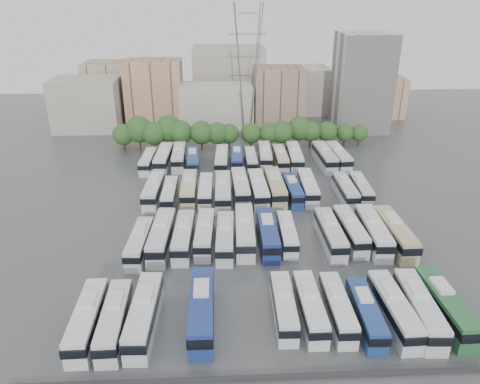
{
  "coord_description": "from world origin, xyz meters",
  "views": [
    {
      "loc": [
        -5.84,
        -69.33,
        37.67
      ],
      "look_at": [
        -1.98,
        8.38,
        3.0
      ],
      "focal_mm": 35.0,
      "sensor_mm": 36.0,
      "label": 1
    }
  ],
  "objects_px": {
    "bus_r3_s3": "(193,160)",
    "bus_r3_s9": "(281,158)",
    "apartment_tower": "(362,83)",
    "bus_r2_s3": "(189,189)",
    "bus_r1_s11": "(350,230)",
    "bus_r2_s5": "(223,191)",
    "bus_r2_s4": "(206,191)",
    "bus_r3_s5": "(222,160)",
    "bus_r2_s13": "(361,188)",
    "bus_r3_s12": "(325,157)",
    "bus_r3_s13": "(338,156)",
    "bus_r1_s7": "(268,234)",
    "bus_r3_s1": "(164,158)",
    "bus_r0_s12": "(419,308)",
    "bus_r1_s12": "(373,231)",
    "bus_r0_s4": "(202,309)",
    "bus_r3_s6": "(237,158)",
    "bus_r2_s2": "(170,194)",
    "bus_r0_s10": "(366,313)",
    "bus_r2_s1": "(154,190)",
    "bus_r0_s1": "(114,320)",
    "bus_r2_s7": "(258,189)",
    "bus_r3_s10": "(295,157)",
    "electricity_pylon": "(248,67)",
    "bus_r2_s12": "(345,190)",
    "bus_r1_s1": "(140,243)",
    "bus_r0_s8": "(310,307)",
    "bus_r2_s10": "(308,187)",
    "bus_r3_s8": "(265,155)",
    "bus_r1_s2": "(161,236)",
    "bus_r2_s9": "(293,190)",
    "bus_r3_s2": "(179,157)",
    "bus_r1_s6": "(245,231)",
    "bus_r2_s6": "(240,187)",
    "bus_r0_s7": "(284,306)",
    "bus_r1_s5": "(225,237)",
    "bus_r1_s8": "(287,233)",
    "bus_r0_s0": "(87,319)"
  },
  "relations": [
    {
      "from": "bus_r0_s4",
      "to": "bus_r3_s6",
      "type": "bearing_deg",
      "value": 82.96
    },
    {
      "from": "bus_r1_s7",
      "to": "bus_r3_s8",
      "type": "relative_size",
      "value": 1.01
    },
    {
      "from": "bus_r2_s9",
      "to": "bus_r2_s10",
      "type": "relative_size",
      "value": 0.92
    },
    {
      "from": "bus_r0_s8",
      "to": "bus_r2_s10",
      "type": "relative_size",
      "value": 0.93
    },
    {
      "from": "bus_r0_s12",
      "to": "bus_r1_s12",
      "type": "xyz_separation_m",
      "value": [
        0.32,
        19.03,
        0.1
      ]
    },
    {
      "from": "bus_r0_s0",
      "to": "bus_r2_s4",
      "type": "distance_m",
      "value": 39.14
    },
    {
      "from": "apartment_tower",
      "to": "bus_r2_s1",
      "type": "relative_size",
      "value": 2.04
    },
    {
      "from": "electricity_pylon",
      "to": "bus_r2_s12",
      "type": "height_order",
      "value": "electricity_pylon"
    },
    {
      "from": "bus_r2_s3",
      "to": "bus_r2_s4",
      "type": "height_order",
      "value": "bus_r2_s3"
    },
    {
      "from": "bus_r1_s7",
      "to": "bus_r3_s1",
      "type": "distance_m",
      "value": 40.74
    },
    {
      "from": "bus_r2_s4",
      "to": "bus_r2_s6",
      "type": "distance_m",
      "value": 6.69
    },
    {
      "from": "apartment_tower",
      "to": "bus_r3_s8",
      "type": "relative_size",
      "value": 2.09
    },
    {
      "from": "bus_r3_s5",
      "to": "bus_r3_s12",
      "type": "relative_size",
      "value": 0.94
    },
    {
      "from": "bus_r3_s12",
      "to": "bus_r3_s13",
      "type": "bearing_deg",
      "value": 1.16
    },
    {
      "from": "bus_r2_s3",
      "to": "bus_r3_s6",
      "type": "bearing_deg",
      "value": 60.1
    },
    {
      "from": "bus_r2_s2",
      "to": "bus_r2_s5",
      "type": "height_order",
      "value": "bus_r2_s5"
    },
    {
      "from": "bus_r1_s5",
      "to": "bus_r2_s12",
      "type": "height_order",
      "value": "bus_r1_s5"
    },
    {
      "from": "apartment_tower",
      "to": "bus_r3_s13",
      "type": "xyz_separation_m",
      "value": [
        -12.67,
        -28.68,
        -10.98
      ]
    },
    {
      "from": "bus_r1_s12",
      "to": "bus_r3_s5",
      "type": "relative_size",
      "value": 1.05
    },
    {
      "from": "bus_r2_s4",
      "to": "bus_r2_s13",
      "type": "bearing_deg",
      "value": 0.59
    },
    {
      "from": "bus_r3_s9",
      "to": "bus_r2_s3",
      "type": "bearing_deg",
      "value": -139.69
    },
    {
      "from": "bus_r2_s10",
      "to": "bus_r3_s8",
      "type": "height_order",
      "value": "bus_r2_s10"
    },
    {
      "from": "bus_r3_s2",
      "to": "bus_r0_s4",
      "type": "bearing_deg",
      "value": -83.95
    },
    {
      "from": "bus_r2_s2",
      "to": "bus_r1_s11",
      "type": "bearing_deg",
      "value": -27.63
    },
    {
      "from": "bus_r0_s1",
      "to": "bus_r1_s2",
      "type": "relative_size",
      "value": 0.91
    },
    {
      "from": "apartment_tower",
      "to": "bus_r2_s3",
      "type": "xyz_separation_m",
      "value": [
        -45.52,
        -45.22,
        -11.04
      ]
    },
    {
      "from": "bus_r1_s5",
      "to": "bus_r3_s6",
      "type": "bearing_deg",
      "value": 86.97
    },
    {
      "from": "bus_r0_s12",
      "to": "bus_r1_s6",
      "type": "distance_m",
      "value": 28.31
    },
    {
      "from": "bus_r1_s2",
      "to": "bus_r1_s5",
      "type": "bearing_deg",
      "value": -0.08
    },
    {
      "from": "bus_r0_s7",
      "to": "bus_r0_s12",
      "type": "relative_size",
      "value": 0.88
    },
    {
      "from": "apartment_tower",
      "to": "bus_r2_s2",
      "type": "height_order",
      "value": "apartment_tower"
    },
    {
      "from": "bus_r1_s7",
      "to": "bus_r1_s12",
      "type": "height_order",
      "value": "bus_r1_s12"
    },
    {
      "from": "bus_r1_s11",
      "to": "bus_r2_s5",
      "type": "relative_size",
      "value": 0.94
    },
    {
      "from": "bus_r0_s1",
      "to": "bus_r3_s12",
      "type": "bearing_deg",
      "value": 54.81
    },
    {
      "from": "bus_r2_s3",
      "to": "bus_r0_s1",
      "type": "bearing_deg",
      "value": -100.16
    },
    {
      "from": "bus_r3_s3",
      "to": "bus_r3_s9",
      "type": "distance_m",
      "value": 19.71
    },
    {
      "from": "bus_r2_s4",
      "to": "bus_r3_s5",
      "type": "relative_size",
      "value": 0.92
    },
    {
      "from": "bus_r0_s7",
      "to": "bus_r1_s11",
      "type": "height_order",
      "value": "bus_r1_s11"
    },
    {
      "from": "apartment_tower",
      "to": "bus_r2_s5",
      "type": "height_order",
      "value": "apartment_tower"
    },
    {
      "from": "bus_r2_s10",
      "to": "bus_r2_s9",
      "type": "bearing_deg",
      "value": -160.88
    },
    {
      "from": "bus_r1_s8",
      "to": "bus_r2_s4",
      "type": "distance_m",
      "value": 21.64
    },
    {
      "from": "bus_r2_s4",
      "to": "bus_r3_s2",
      "type": "xyz_separation_m",
      "value": [
        -6.41,
        19.08,
        0.16
      ]
    },
    {
      "from": "bus_r0_s7",
      "to": "bus_r1_s8",
      "type": "relative_size",
      "value": 1.02
    },
    {
      "from": "bus_r0_s0",
      "to": "bus_r0_s7",
      "type": "xyz_separation_m",
      "value": [
        23.27,
        1.53,
        -0.18
      ]
    },
    {
      "from": "bus_r1_s1",
      "to": "bus_r3_s12",
      "type": "bearing_deg",
      "value": 47.66
    },
    {
      "from": "bus_r2_s7",
      "to": "bus_r3_s10",
      "type": "xyz_separation_m",
      "value": [
        9.77,
        17.65,
        -0.01
      ]
    },
    {
      "from": "bus_r0_s10",
      "to": "bus_r2_s1",
      "type": "xyz_separation_m",
      "value": [
        -29.63,
        37.48,
        0.21
      ]
    },
    {
      "from": "bus_r0_s1",
      "to": "bus_r1_s6",
      "type": "height_order",
      "value": "bus_r1_s6"
    },
    {
      "from": "bus_r2_s9",
      "to": "bus_r3_s8",
      "type": "distance_m",
      "value": 19.87
    },
    {
      "from": "bus_r1_s6",
      "to": "bus_r1_s11",
      "type": "bearing_deg",
      "value": 1.1
    }
  ]
}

